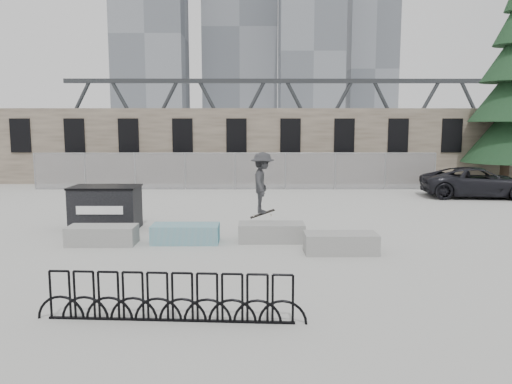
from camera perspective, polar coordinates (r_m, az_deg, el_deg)
ground at (r=15.21m, az=-4.16°, el=-5.74°), size 120.00×120.00×0.00m
stone_wall at (r=31.04m, az=-2.15°, el=5.33°), size 36.00×2.58×4.50m
chainlink_fence at (r=27.39m, az=-2.40°, el=2.46°), size 22.06×0.06×2.02m
planter_far_left at (r=15.51m, az=-17.17°, el=-4.65°), size 2.00×0.90×0.56m
planter_center_left at (r=15.18m, az=-8.04°, el=-4.65°), size 2.00×0.90×0.56m
planter_center_right at (r=15.24m, az=1.77°, el=-4.53°), size 2.00×0.90×0.56m
planter_offset at (r=14.05m, az=9.66°, el=-5.69°), size 2.00×0.90×0.56m
dumpster at (r=17.67m, az=-16.79°, el=-1.70°), size 2.25×1.38×1.48m
bike_rack at (r=9.29m, az=-9.79°, el=-11.83°), size 4.93×0.35×0.90m
spruce_tree at (r=31.87m, az=26.94°, el=9.25°), size 4.80×4.80×11.50m
skyline_towers at (r=109.96m, az=-1.34°, el=16.71°), size 58.00×28.00×48.00m
truss_bridge at (r=70.34m, az=7.17°, el=8.11°), size 70.00×3.00×9.80m
suv at (r=26.67m, az=24.00°, el=1.01°), size 5.54×3.02×1.47m
skateboarder at (r=15.60m, az=0.75°, el=1.05°), size 0.79×1.28×2.08m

